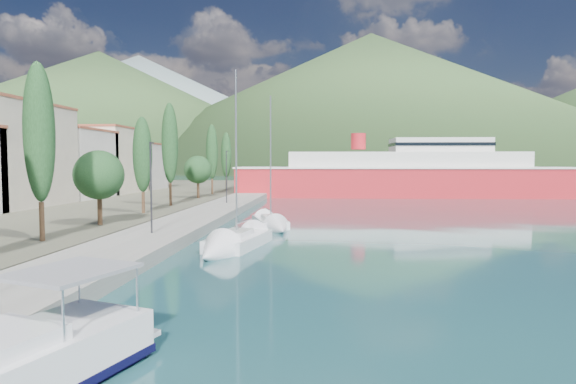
{
  "coord_description": "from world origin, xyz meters",
  "views": [
    {
      "loc": [
        2.57,
        -18.32,
        5.48
      ],
      "look_at": [
        0.0,
        14.0,
        3.5
      ],
      "focal_mm": 30.0,
      "sensor_mm": 36.0,
      "label": 1
    }
  ],
  "objects": [
    {
      "name": "quay",
      "position": [
        -9.0,
        26.0,
        0.4
      ],
      "size": [
        5.0,
        88.0,
        0.8
      ],
      "primitive_type": "cube",
      "color": "gray",
      "rests_on": "ground"
    },
    {
      "name": "lamp_posts",
      "position": [
        -9.0,
        14.42,
        4.08
      ],
      "size": [
        0.15,
        43.6,
        6.06
      ],
      "color": "#2D2D33",
      "rests_on": "quay"
    },
    {
      "name": "sailboat_near",
      "position": [
        -3.49,
        10.38,
        0.33
      ],
      "size": [
        4.16,
        8.93,
        12.35
      ],
      "color": "silver",
      "rests_on": "ground"
    },
    {
      "name": "hills_near",
      "position": [
        98.04,
        372.5,
        49.18
      ],
      "size": [
        1010.0,
        520.0,
        115.0
      ],
      "color": "#37552C",
      "rests_on": "ground"
    },
    {
      "name": "town_buildings",
      "position": [
        -32.0,
        36.91,
        5.57
      ],
      "size": [
        9.2,
        69.2,
        11.3
      ],
      "color": "beige",
      "rests_on": "land_strip"
    },
    {
      "name": "hills_far",
      "position": [
        138.59,
        618.73,
        77.39
      ],
      "size": [
        1480.0,
        900.0,
        180.0
      ],
      "color": "gray",
      "rests_on": "ground"
    },
    {
      "name": "ground",
      "position": [
        0.0,
        120.0,
        0.0
      ],
      "size": [
        1400.0,
        1400.0,
        0.0
      ],
      "primitive_type": "plane",
      "color": "#1E4B50"
    },
    {
      "name": "tree_row",
      "position": [
        -14.72,
        31.21,
        6.03
      ],
      "size": [
        3.76,
        64.17,
        11.4
      ],
      "color": "#47301E",
      "rests_on": "land_strip"
    },
    {
      "name": "sailboat_mid",
      "position": [
        -1.68,
        20.96,
        0.29
      ],
      "size": [
        4.59,
        8.61,
        12.01
      ],
      "color": "silver",
      "rests_on": "ground"
    },
    {
      "name": "ferry",
      "position": [
        15.47,
        61.19,
        3.28
      ],
      "size": [
        54.69,
        13.35,
        10.79
      ],
      "color": "red",
      "rests_on": "ground"
    }
  ]
}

